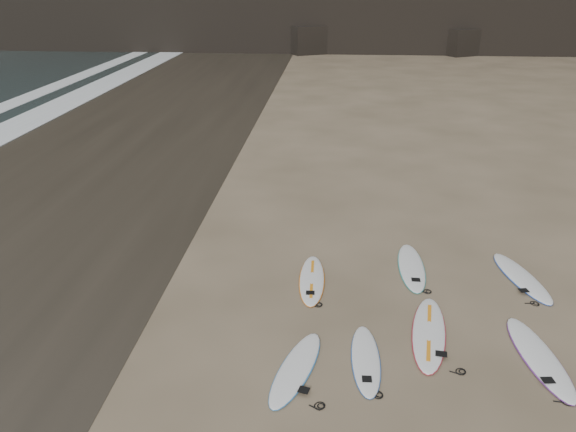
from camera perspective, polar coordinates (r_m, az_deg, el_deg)
name	(u,v)px	position (r m, az deg, el deg)	size (l,w,h in m)	color
ground	(485,348)	(12.15, 19.40, -12.52)	(240.00, 240.00, 0.00)	#897559
wet_sand	(72,170)	(22.89, -21.10, 4.37)	(12.00, 200.00, 0.01)	#383026
surfboard_0	(296,368)	(10.94, 0.83, -15.17)	(0.57, 2.37, 0.09)	white
surfboard_1	(366,359)	(11.25, 7.90, -14.20)	(0.53, 2.21, 0.08)	white
surfboard_2	(429,332)	(12.19, 14.12, -11.40)	(0.66, 2.74, 0.10)	white
surfboard_3	(539,357)	(12.21, 24.16, -12.90)	(0.64, 2.67, 0.10)	white
surfboard_5	(312,279)	(13.71, 2.44, -6.44)	(0.59, 2.44, 0.09)	white
surfboard_6	(412,267)	(14.58, 12.44, -5.06)	(0.62, 2.57, 0.09)	white
surfboard_7	(521,277)	(14.92, 22.63, -5.75)	(0.61, 2.56, 0.09)	white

